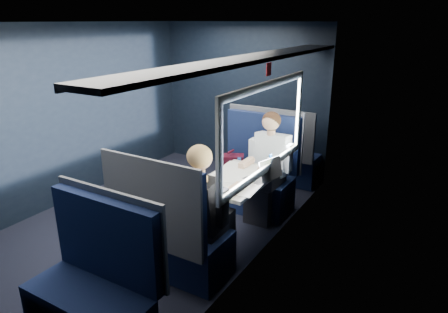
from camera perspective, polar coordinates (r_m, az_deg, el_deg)
The scene contains 13 objects.
ground at distance 5.09m, azimuth -8.86°, elevation -8.52°, with size 2.80×4.20×0.01m, color black.
room_shell at distance 4.59m, azimuth -9.57°, elevation 8.07°, with size 3.00×4.40×2.40m.
table at distance 4.27m, azimuth 1.54°, elevation -3.93°, with size 0.62×1.00×0.74m.
seat_bay_near at distance 5.16m, azimuth 4.32°, elevation -2.73°, with size 1.04×0.62×1.26m.
seat_bay_far at distance 3.82m, azimuth -7.48°, elevation -11.23°, with size 1.04×0.62×1.26m.
seat_row_front at distance 5.95m, azimuth 8.40°, elevation 0.01°, with size 1.04×0.51×1.16m.
seat_row_back at distance 3.27m, azimuth -17.87°, elevation -17.91°, with size 1.04×0.51×1.16m.
man at distance 4.80m, azimuth 6.30°, elevation -0.67°, with size 0.53×0.56×1.32m.
woman at distance 3.66m, azimuth -2.95°, elevation -6.93°, with size 0.53×0.56×1.32m.
papers at distance 4.23m, azimuth 2.13°, elevation -3.00°, with size 0.60×0.87×0.01m, color white.
laptop at distance 4.17m, azimuth 5.90°, elevation -2.47°, with size 0.33×0.37×0.24m.
bottle_small at distance 4.31m, azimuth 6.61°, elevation -1.28°, with size 0.07×0.07×0.23m.
cup at distance 4.45m, azimuth 6.13°, elevation -1.42°, with size 0.06×0.06×0.08m, color white.
Camera 1 is at (2.93, -3.44, 2.33)m, focal length 32.00 mm.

